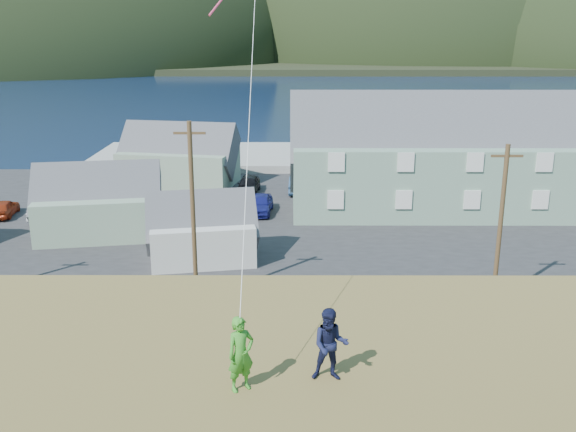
# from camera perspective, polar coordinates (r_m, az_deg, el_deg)

# --- Properties ---
(ground) EXTENTS (900.00, 900.00, 0.00)m
(ground) POSITION_cam_1_polar(r_m,az_deg,el_deg) (33.34, -4.00, -8.86)
(ground) COLOR #0A1638
(ground) RESTS_ON ground
(grass_strip) EXTENTS (110.00, 8.00, 0.10)m
(grass_strip) POSITION_cam_1_polar(r_m,az_deg,el_deg) (31.53, -4.26, -10.32)
(grass_strip) COLOR #4C3D19
(grass_strip) RESTS_ON ground
(waterfront_lot) EXTENTS (72.00, 36.00, 0.12)m
(waterfront_lot) POSITION_cam_1_polar(r_m,az_deg,el_deg) (49.21, -2.63, -0.34)
(waterfront_lot) COLOR #28282B
(waterfront_lot) RESTS_ON ground
(wharf) EXTENTS (26.00, 14.00, 0.90)m
(wharf) POSITION_cam_1_polar(r_m,az_deg,el_deg) (71.91, -6.57, 5.23)
(wharf) COLOR gray
(wharf) RESTS_ON ground
(far_shore) EXTENTS (900.00, 320.00, 2.00)m
(far_shore) POSITION_cam_1_polar(r_m,az_deg,el_deg) (360.34, -0.24, 14.25)
(far_shore) COLOR black
(far_shore) RESTS_ON ground
(far_hills) EXTENTS (760.00, 265.00, 143.00)m
(far_hills) POSITION_cam_1_polar(r_m,az_deg,el_deg) (311.48, 6.46, 14.01)
(far_hills) COLOR black
(far_hills) RESTS_ON ground
(lodge) EXTENTS (32.66, 9.23, 11.48)m
(lodge) POSITION_cam_1_polar(r_m,az_deg,el_deg) (53.53, 18.02, 5.04)
(lodge) COLOR slate
(lodge) RESTS_ON waterfront_lot
(shed_palegreen_near) EXTENTS (9.46, 6.75, 6.30)m
(shed_palegreen_near) POSITION_cam_1_polar(r_m,az_deg,el_deg) (46.84, -16.51, 1.08)
(shed_palegreen_near) COLOR gray
(shed_palegreen_near) RESTS_ON waterfront_lot
(shed_white) EXTENTS (7.48, 5.63, 5.39)m
(shed_white) POSITION_cam_1_polar(r_m,az_deg,el_deg) (40.44, -7.65, -1.19)
(shed_white) COLOR beige
(shed_white) RESTS_ON waterfront_lot
(shed_palegreen_far) EXTENTS (11.54, 7.86, 7.15)m
(shed_palegreen_far) POSITION_cam_1_polar(r_m,az_deg,el_deg) (60.50, -9.67, 5.21)
(shed_palegreen_far) COLOR slate
(shed_palegreen_far) RESTS_ON waterfront_lot
(utility_poles) EXTENTS (29.62, 0.24, 9.67)m
(utility_poles) POSITION_cam_1_polar(r_m,az_deg,el_deg) (33.27, -6.89, -0.60)
(utility_poles) COLOR #47331E
(utility_poles) RESTS_ON waterfront_lot
(parked_cars) EXTENTS (24.95, 12.91, 1.53)m
(parked_cars) POSITION_cam_1_polar(r_m,az_deg,el_deg) (54.06, -11.16, 1.75)
(parked_cars) COLOR #2F4E75
(parked_cars) RESTS_ON waterfront_lot
(kite_flyer_green) EXTENTS (0.68, 0.62, 1.57)m
(kite_flyer_green) POSITION_cam_1_polar(r_m,az_deg,el_deg) (13.01, -4.22, -12.14)
(kite_flyer_green) COLOR #368B26
(kite_flyer_green) RESTS_ON hillside
(kite_flyer_navy) EXTENTS (0.78, 0.62, 1.56)m
(kite_flyer_navy) POSITION_cam_1_polar(r_m,az_deg,el_deg) (13.35, 3.79, -11.35)
(kite_flyer_navy) COLOR #141837
(kite_flyer_navy) RESTS_ON hillside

